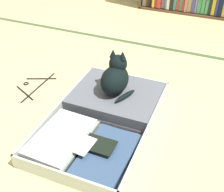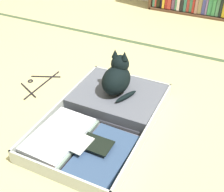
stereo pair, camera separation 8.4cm
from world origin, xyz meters
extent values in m
plane|color=tan|center=(0.00, 0.00, 0.00)|extent=(10.00, 10.00, 0.00)
cube|color=#3A4E31|center=(0.00, 1.20, 0.00)|extent=(4.80, 0.05, 0.00)
cube|color=brown|center=(0.34, 2.25, 0.01)|extent=(1.37, 0.26, 0.02)
cube|color=#B6BCB4|center=(0.13, -0.25, 0.01)|extent=(0.62, 0.51, 0.01)
cube|color=#B6BCB4|center=(0.14, -0.49, 0.05)|extent=(0.61, 0.02, 0.09)
cube|color=#B6BCB4|center=(-0.16, -0.25, 0.05)|extent=(0.02, 0.50, 0.09)
cube|color=#B6BCB4|center=(0.43, -0.24, 0.05)|extent=(0.02, 0.50, 0.09)
cube|color=#51525F|center=(0.13, -0.25, 0.02)|extent=(0.59, 0.48, 0.01)
cube|color=#B6BCB4|center=(0.13, 0.25, 0.01)|extent=(0.62, 0.51, 0.01)
cube|color=#B6BCB4|center=(0.12, 0.49, 0.05)|extent=(0.61, 0.02, 0.09)
cube|color=#B6BCB4|center=(-0.17, 0.25, 0.05)|extent=(0.02, 0.50, 0.09)
cube|color=#B6BCB4|center=(0.42, 0.26, 0.05)|extent=(0.02, 0.50, 0.09)
cube|color=#51525F|center=(0.13, 0.25, 0.02)|extent=(0.59, 0.48, 0.01)
cylinder|color=black|center=(0.13, 0.00, 0.02)|extent=(0.59, 0.03, 0.02)
cube|color=#2B1E2A|center=(-0.01, -0.26, 0.03)|extent=(0.27, 0.42, 0.02)
cube|color=slate|center=(0.00, -0.24, 0.05)|extent=(0.27, 0.43, 0.02)
cube|color=white|center=(-0.01, -0.25, 0.07)|extent=(0.27, 0.42, 0.02)
cube|color=navy|center=(0.27, -0.24, 0.03)|extent=(0.26, 0.40, 0.02)
cube|color=navy|center=(0.27, -0.25, 0.04)|extent=(0.27, 0.43, 0.02)
cube|color=silver|center=(0.10, -0.27, 0.08)|extent=(0.20, 0.16, 0.01)
cube|color=black|center=(0.22, -0.23, 0.08)|extent=(0.18, 0.12, 0.01)
cube|color=#50545F|center=(0.13, 0.25, 0.05)|extent=(0.58, 0.47, 0.08)
cylinder|color=black|center=(-0.05, 0.48, 0.05)|extent=(0.02, 0.02, 0.08)
cylinder|color=black|center=(0.29, 0.48, 0.05)|extent=(0.02, 0.02, 0.08)
cube|color=#2B8639|center=(0.25, -0.48, 0.03)|extent=(0.04, 0.00, 0.02)
cube|color=white|center=(0.14, -0.48, 0.03)|extent=(0.03, 0.00, 0.03)
cube|color=#389042|center=(0.34, -0.48, 0.07)|extent=(0.03, 0.00, 0.02)
cube|color=red|center=(0.10, -0.48, 0.07)|extent=(0.03, 0.00, 0.02)
ellipsoid|color=black|center=(0.11, 0.25, 0.19)|extent=(0.18, 0.25, 0.19)
ellipsoid|color=black|center=(0.11, 0.32, 0.15)|extent=(0.12, 0.09, 0.10)
sphere|color=black|center=(0.11, 0.31, 0.28)|extent=(0.12, 0.12, 0.12)
cone|color=black|center=(0.15, 0.30, 0.36)|extent=(0.05, 0.05, 0.06)
cone|color=black|center=(0.08, 0.30, 0.36)|extent=(0.05, 0.05, 0.06)
sphere|color=gold|center=(0.13, 0.36, 0.29)|extent=(0.02, 0.02, 0.02)
sphere|color=gold|center=(0.09, 0.36, 0.29)|extent=(0.02, 0.02, 0.02)
ellipsoid|color=black|center=(0.20, 0.21, 0.11)|extent=(0.10, 0.18, 0.03)
cylinder|color=black|center=(-0.48, 0.20, 0.00)|extent=(0.01, 0.42, 0.01)
cylinder|color=black|center=(-0.53, 0.09, 0.01)|extent=(0.21, 0.11, 0.01)
cylinder|color=black|center=(-0.53, 0.31, 0.01)|extent=(0.22, 0.10, 0.01)
torus|color=black|center=(-0.60, 0.20, 0.01)|extent=(0.04, 0.04, 0.01)
camera|label=1|loc=(0.74, -1.27, 1.24)|focal=47.25mm
camera|label=2|loc=(0.82, -1.23, 1.24)|focal=47.25mm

